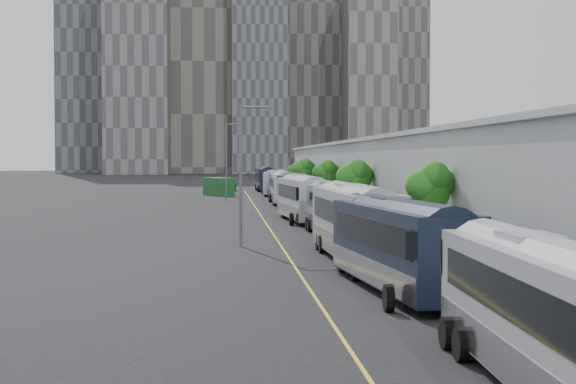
{
  "coord_description": "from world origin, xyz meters",
  "views": [
    {
      "loc": [
        -4.98,
        -13.42,
        5.31
      ],
      "look_at": [
        -0.48,
        48.13,
        3.0
      ],
      "focal_mm": 55.0,
      "sensor_mm": 36.0,
      "label": 1
    }
  ],
  "objects": [
    {
      "name": "sidewalk",
      "position": [
        9.0,
        55.0,
        0.06
      ],
      "size": [
        10.0,
        170.0,
        0.12
      ],
      "primitive_type": "cube",
      "color": "gray",
      "rests_on": "ground"
    },
    {
      "name": "lane_line",
      "position": [
        -1.5,
        55.0,
        0.01
      ],
      "size": [
        0.12,
        160.0,
        0.02
      ],
      "primitive_type": "cube",
      "color": "gold",
      "rests_on": "ground"
    },
    {
      "name": "depot",
      "position": [
        12.99,
        55.0,
        3.51
      ],
      "size": [
        12.45,
        160.4,
        7.2
      ],
      "color": "gray",
      "rests_on": "ground"
    },
    {
      "name": "skyline",
      "position": [
        -2.9,
        324.16,
        50.85
      ],
      "size": [
        145.0,
        64.0,
        120.0
      ],
      "color": "slate",
      "rests_on": "ground"
    },
    {
      "name": "bus_0",
      "position": [
        2.41,
        6.0,
        1.48
      ],
      "size": [
        2.88,
        12.1,
        3.51
      ],
      "rotation": [
        0.0,
        0.0,
        -0.04
      ],
      "color": "#9FA1A9",
      "rests_on": "ground"
    },
    {
      "name": "bus_1",
      "position": [
        1.98,
        21.19,
        1.56
      ],
      "size": [
        3.72,
        12.85,
        3.7
      ],
      "rotation": [
        0.0,
        0.0,
        0.09
      ],
      "color": "black",
      "rests_on": "ground"
    },
    {
      "name": "bus_2",
      "position": [
        1.89,
        32.33,
        1.67
      ],
      "size": [
        3.11,
        13.62,
        3.96
      ],
      "rotation": [
        0.0,
        0.0,
        0.03
      ],
      "color": "#B2B2B4",
      "rests_on": "ground"
    },
    {
      "name": "bus_3",
      "position": [
        2.51,
        47.02,
        1.56
      ],
      "size": [
        2.83,
        12.66,
        3.7
      ],
      "rotation": [
        0.0,
        0.0,
        -0.01
      ],
      "color": "slate",
      "rests_on": "ground"
    },
    {
      "name": "bus_4",
      "position": [
        1.74,
        61.3,
        1.64
      ],
      "size": [
        3.55,
        13.46,
        3.89
      ],
      "rotation": [
        0.0,
        0.0,
        0.07
      ],
      "color": "#B4B5BF",
      "rests_on": "ground"
    },
    {
      "name": "bus_5",
      "position": [
        2.53,
        75.37,
        1.62
      ],
      "size": [
        3.53,
        13.32,
        3.85
      ],
      "rotation": [
        0.0,
        0.0,
        0.07
      ],
      "color": "#171F34",
      "rests_on": "ground"
    },
    {
      "name": "bus_6",
      "position": [
        2.06,
        91.19,
        1.61
      ],
      "size": [
        2.96,
        13.12,
        3.82
      ],
      "rotation": [
        0.0,
        0.0,
        -0.02
      ],
      "color": "silver",
      "rests_on": "ground"
    },
    {
      "name": "bus_7",
      "position": [
        2.58,
        103.21,
        1.63
      ],
      "size": [
        3.85,
        13.37,
        3.85
      ],
      "rotation": [
        0.0,
        0.0,
        -0.09
      ],
      "color": "gray",
      "rests_on": "ground"
    },
    {
      "name": "bus_8",
      "position": [
        2.17,
        116.12,
        1.53
      ],
      "size": [
        3.32,
        12.53,
        3.62
      ],
      "rotation": [
        0.0,
        0.0,
        -0.07
      ],
      "color": "#A8A9B2",
      "rests_on": "ground"
    },
    {
      "name": "bus_9",
      "position": [
        1.94,
        133.17,
        1.69
      ],
      "size": [
        3.04,
        13.73,
        4.0
      ],
      "rotation": [
        0.0,
        0.0,
        0.02
      ],
      "color": "black",
      "rests_on": "ground"
    },
    {
      "name": "tree_1",
      "position": [
        5.7,
        31.86,
        3.85
      ],
      "size": [
        2.2,
        2.2,
        4.97
      ],
      "color": "black",
      "rests_on": "ground"
    },
    {
      "name": "tree_2",
      "position": [
        5.39,
        56.4,
        3.89
      ],
      "size": [
        2.63,
        2.63,
        5.21
      ],
      "color": "black",
      "rests_on": "ground"
    },
    {
      "name": "tree_3",
      "position": [
        5.59,
        77.95,
        3.85
      ],
      "size": [
        2.43,
        2.43,
        5.08
      ],
      "color": "black",
      "rests_on": "ground"
    },
    {
      "name": "tree_4",
      "position": [
        5.44,
        102.22,
        4.04
      ],
      "size": [
        2.56,
        2.56,
        5.34
      ],
      "color": "black",
      "rests_on": "ground"
    },
    {
      "name": "tree_5",
      "position": [
        5.99,
        124.02,
        3.48
      ],
      "size": [
        1.63,
        1.63,
        4.34
      ],
      "color": "black",
      "rests_on": "ground"
    },
    {
      "name": "street_lamp_near",
      "position": [
        -3.76,
        40.01,
        4.96
      ],
      "size": [
        2.04,
        0.22,
        8.55
      ],
      "color": "#59595E",
      "rests_on": "ground"
    },
    {
      "name": "street_lamp_far",
      "position": [
        -4.48,
        100.2,
        5.64
      ],
      "size": [
        2.04,
        0.22,
        9.88
      ],
      "color": "#59595E",
      "rests_on": "ground"
    },
    {
      "name": "shipping_container",
      "position": [
        -5.72,
        114.52,
        1.3
      ],
      "size": [
        4.68,
        6.69,
        2.61
      ],
      "primitive_type": "cube",
      "rotation": [
        0.0,
        0.0,
        0.41
      ],
      "color": "#164920",
      "rests_on": "ground"
    },
    {
      "name": "suv",
      "position": [
        -4.44,
        133.5,
        0.86
      ],
      "size": [
        3.06,
        6.27,
        1.72
      ],
      "primitive_type": "imported",
      "rotation": [
        0.0,
        0.0,
        -0.03
      ],
      "color": "black",
      "rests_on": "ground"
    }
  ]
}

